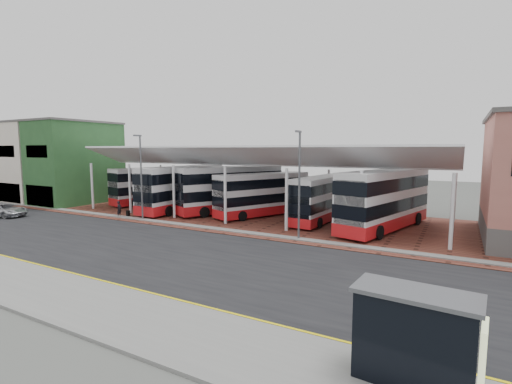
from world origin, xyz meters
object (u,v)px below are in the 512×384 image
Objects in this scene: bus_1 at (182,189)px; bus_5 at (385,200)px; bus_2 at (230,190)px; silver_car at (4,210)px; bus_shelter at (424,333)px; bus_3 at (263,195)px; bus_0 at (154,185)px; pedestrian at (119,209)px; bus_4 at (322,199)px.

bus_5 is at bearing 1.48° from bus_1.
bus_2 is (5.32, 1.39, 0.03)m from bus_1.
bus_shelter is (39.30, -9.49, 1.14)m from silver_car.
silver_car is at bearing 170.83° from bus_shelter.
bus_5 reaches higher than bus_3.
pedestrian is (3.85, -8.84, -1.42)m from bus_0.
bus_4 is at bearing -174.82° from bus_5.
bus_0 is 11.94m from bus_2.
bus_shelter is at bearing -60.97° from bus_4.
silver_car is at bearing -118.91° from bus_2.
bus_2 reaches higher than bus_3.
bus_shelter is (26.06, -21.07, -0.64)m from bus_1.
bus_1 is at bearing -147.90° from bus_3.
bus_2 is (11.89, -1.10, 0.21)m from bus_0.
bus_1 reaches higher than bus_0.
bus_1 is 21.29m from bus_5.
bus_1 reaches higher than bus_3.
bus_shelter is (20.73, -22.45, -0.66)m from bus_2.
bus_3 is at bearing 7.75° from bus_1.
bus_5 is at bearing 106.89° from bus_shelter.
bus_5 is 2.61× the size of silver_car.
bus_2 is 2.50× the size of silver_car.
bus_0 is 3.19× the size of bus_shelter.
bus_0 reaches higher than bus_3.
bus_1 is 7.40× the size of pedestrian.
bus_3 is (4.01, -0.15, -0.30)m from bus_2.
bus_4 is 0.83× the size of bus_5.
bus_0 is 1.06× the size of bus_3.
bus_0 reaches higher than silver_car.
pedestrian reaches higher than silver_car.
bus_2 is at bearing 14.80° from bus_1.
bus_1 is 1.12× the size of bus_3.
silver_car is at bearing -125.88° from bus_3.
bus_shelter is (4.77, -21.55, -0.70)m from bus_5.
bus_5 is (15.96, -0.91, 0.04)m from bus_2.
bus_5 is 3.55× the size of bus_shelter.
bus_0 is 15.95m from bus_3.
bus_0 is at bearing -178.85° from bus_4.
bus_shelter is at bearing -21.12° from bus_2.
bus_5 is 36.62m from silver_car.
bus_1 is 1.14× the size of bus_4.
silver_car is (-6.68, -14.07, -1.59)m from bus_0.
bus_3 is at bearing 24.03° from bus_2.
bus_2 is 1.13× the size of bus_3.
bus_5 reaches higher than bus_shelter.
pedestrian is at bearing -112.94° from bus_1.
bus_2 is at bearing -168.71° from bus_5.
bus_1 is at bearing -139.23° from bus_2.
bus_3 is 1.02× the size of bus_4.
pedestrian is (-2.71, -6.35, -1.60)m from bus_1.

